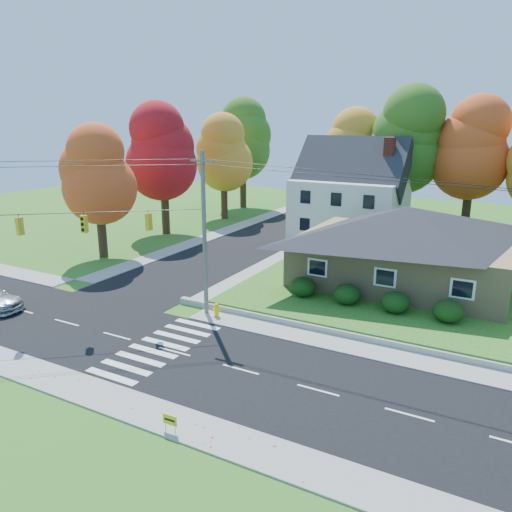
{
  "coord_description": "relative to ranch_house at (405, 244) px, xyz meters",
  "views": [
    {
      "loc": [
        15.09,
        -18.75,
        11.71
      ],
      "look_at": [
        0.48,
        8.0,
        3.32
      ],
      "focal_mm": 35.0,
      "sensor_mm": 36.0,
      "label": 1
    }
  ],
  "objects": [
    {
      "name": "sidewalk_south",
      "position": [
        -8.0,
        -21.0,
        -3.23
      ],
      "size": [
        90.0,
        2.0,
        0.08
      ],
      "primitive_type": "cube",
      "color": "#9C9A90",
      "rests_on": "ground"
    },
    {
      "name": "tree_west_0",
      "position": [
        -25.0,
        -4.0,
        3.89
      ],
      "size": [
        6.16,
        6.16,
        11.47
      ],
      "color": "#3F2A19",
      "rests_on": "ground"
    },
    {
      "name": "yard_sign",
      "position": [
        -3.83,
        -21.65,
        -2.7
      ],
      "size": [
        0.64,
        0.06,
        0.8
      ],
      "color": "black",
      "rests_on": "ground"
    },
    {
      "name": "traffic_infrastructure",
      "position": [
        -8.15,
        -14.65,
        1.88
      ],
      "size": [
        38.1,
        10.66,
        10.0
      ],
      "color": "#666059",
      "rests_on": "ground"
    },
    {
      "name": "fire_hydrant",
      "position": [
        -8.63,
        -10.99,
        -2.83
      ],
      "size": [
        0.52,
        0.41,
        0.91
      ],
      "color": "#FADE00",
      "rests_on": "ground"
    },
    {
      "name": "white_car",
      "position": [
        -14.6,
        19.42,
        -2.45
      ],
      "size": [
        3.33,
        5.08,
        1.58
      ],
      "primitive_type": "imported",
      "rotation": [
        0.0,
        0.0,
        0.38
      ],
      "color": "silver",
      "rests_on": "road_cross"
    },
    {
      "name": "sidewalk_north",
      "position": [
        -8.0,
        -11.0,
        -3.23
      ],
      "size": [
        90.0,
        2.0,
        0.08
      ],
      "primitive_type": "cube",
      "color": "#9C9A90",
      "rests_on": "ground"
    },
    {
      "name": "tree_west_1",
      "position": [
        -26.0,
        6.0,
        5.2
      ],
      "size": [
        7.28,
        7.28,
        13.56
      ],
      "color": "#3F2A19",
      "rests_on": "ground"
    },
    {
      "name": "tree_west_2",
      "position": [
        -25.0,
        16.0,
        4.54
      ],
      "size": [
        6.72,
        6.72,
        12.51
      ],
      "color": "#3F2A19",
      "rests_on": "ground"
    },
    {
      "name": "lawn",
      "position": [
        5.0,
        5.0,
        -3.02
      ],
      "size": [
        30.0,
        30.0,
        0.5
      ],
      "primitive_type": "cube",
      "color": "#3D7923",
      "rests_on": "ground"
    },
    {
      "name": "road_cross",
      "position": [
        -16.0,
        10.0,
        -3.25
      ],
      "size": [
        8.0,
        44.0,
        0.02
      ],
      "primitive_type": "cube",
      "color": "black",
      "rests_on": "ground"
    },
    {
      "name": "ground",
      "position": [
        -8.0,
        -16.0,
        -3.27
      ],
      "size": [
        120.0,
        120.0,
        0.0
      ],
      "primitive_type": "plane",
      "color": "#3D7923"
    },
    {
      "name": "tree_lot_1",
      "position": [
        -4.0,
        17.0,
        6.35
      ],
      "size": [
        7.84,
        7.84,
        14.6
      ],
      "color": "#3F2A19",
      "rests_on": "lawn"
    },
    {
      "name": "tree_lot_0",
      "position": [
        -10.0,
        18.0,
        5.04
      ],
      "size": [
        6.72,
        6.72,
        12.51
      ],
      "color": "#3F2A19",
      "rests_on": "lawn"
    },
    {
      "name": "ranch_house",
      "position": [
        0.0,
        0.0,
        0.0
      ],
      "size": [
        14.6,
        10.6,
        5.4
      ],
      "color": "tan",
      "rests_on": "lawn"
    },
    {
      "name": "tree_west_3",
      "position": [
        -27.0,
        24.0,
        5.85
      ],
      "size": [
        7.84,
        7.84,
        14.6
      ],
      "color": "#3F2A19",
      "rests_on": "ground"
    },
    {
      "name": "colonial_house",
      "position": [
        -7.96,
        12.0,
        1.32
      ],
      "size": [
        10.4,
        8.4,
        9.6
      ],
      "color": "silver",
      "rests_on": "lawn"
    },
    {
      "name": "road_main",
      "position": [
        -8.0,
        -16.0,
        -3.26
      ],
      "size": [
        90.0,
        8.0,
        0.02
      ],
      "primitive_type": "cube",
      "color": "black",
      "rests_on": "ground"
    },
    {
      "name": "hedge_row",
      "position": [
        -0.5,
        -6.2,
        -2.13
      ],
      "size": [
        10.7,
        1.7,
        1.27
      ],
      "color": "#163A10",
      "rests_on": "lawn"
    },
    {
      "name": "tree_lot_2",
      "position": [
        2.0,
        18.0,
        5.7
      ],
      "size": [
        7.28,
        7.28,
        13.56
      ],
      "color": "#3F2A19",
      "rests_on": "lawn"
    }
  ]
}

